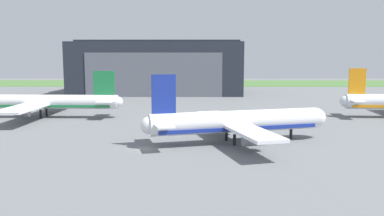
# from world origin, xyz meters

# --- Properties ---
(ground_plane) EXTENTS (440.00, 440.00, 0.00)m
(ground_plane) POSITION_xyz_m (0.00, 0.00, 0.00)
(ground_plane) COLOR slate
(grass_field_strip) EXTENTS (440.00, 56.00, 0.08)m
(grass_field_strip) POSITION_xyz_m (0.00, 170.12, 0.04)
(grass_field_strip) COLOR #497137
(grass_field_strip) RESTS_ON ground_plane
(maintenance_hangar) EXTENTS (71.57, 37.31, 23.18)m
(maintenance_hangar) POSITION_xyz_m (-7.54, 107.53, 11.13)
(maintenance_hangar) COLOR #232833
(maintenance_hangar) RESTS_ON ground_plane
(airliner_near_left) EXTENTS (35.60, 32.86, 13.01)m
(airliner_near_left) POSITION_xyz_m (17.01, 5.27, 3.88)
(airliner_near_left) COLOR white
(airliner_near_left) RESTS_ON ground_plane
(airliner_far_right) EXTENTS (46.42, 38.61, 12.36)m
(airliner_far_right) POSITION_xyz_m (-32.89, 35.73, 4.09)
(airliner_far_right) COLOR white
(airliner_far_right) RESTS_ON ground_plane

